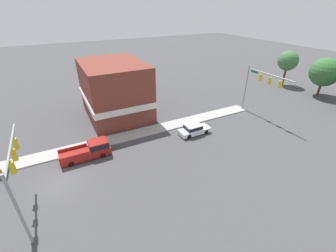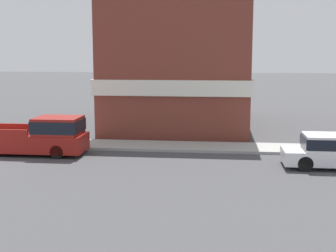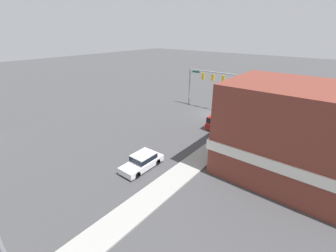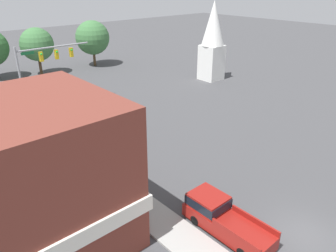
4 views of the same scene
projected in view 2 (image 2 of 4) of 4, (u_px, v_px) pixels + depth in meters
The scene contains 3 objects.
car_lead at pixel (332, 151), 20.53m from camera, with size 1.81×4.50×1.48m.
pickup_truck_parked at pixel (39, 136), 23.23m from camera, with size 1.96×5.73×1.89m.
corner_brick_building at pixel (180, 66), 32.00m from camera, with size 12.42×9.19×8.50m.
Camera 2 is at (18.68, 12.69, 5.03)m, focal length 50.00 mm.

